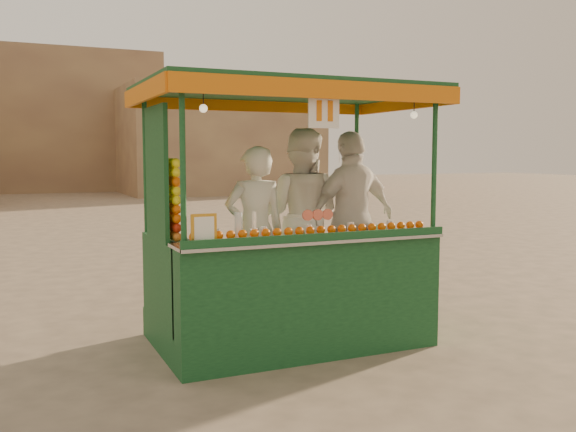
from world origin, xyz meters
name	(u,v)px	position (x,y,z in m)	size (l,w,h in m)	color
ground	(286,336)	(0.00, 0.00, 0.00)	(90.00, 90.00, 0.00)	brown
building_right	(218,141)	(7.00, 24.00, 2.50)	(9.00, 6.00, 5.00)	#A0855B
building_center	(14,122)	(-2.00, 30.00, 3.50)	(14.00, 7.00, 7.00)	#A0855B
juice_cart	(284,262)	(-0.12, -0.23, 0.80)	(2.72, 1.76, 2.47)	#103A1C
vendor_left	(255,231)	(-0.36, -0.07, 1.09)	(0.62, 0.43, 1.61)	white
vendor_middle	(301,216)	(0.27, 0.25, 1.19)	(1.11, 1.07, 1.80)	white
vendor_right	(352,217)	(0.76, 0.03, 1.17)	(1.09, 0.59, 1.77)	silver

